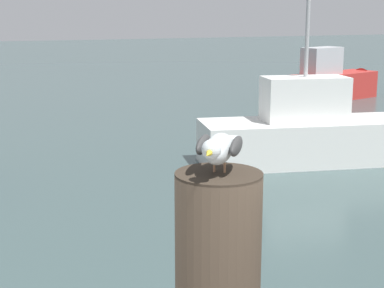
% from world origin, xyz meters
% --- Properties ---
extents(seagull, '(0.26, 0.35, 0.14)m').
position_xyz_m(seagull, '(0.90, -0.37, 2.60)').
color(seagull, tan).
rests_on(seagull, mooring_post).
extents(boat_red, '(4.63, 2.30, 1.81)m').
position_xyz_m(boat_red, '(12.43, 15.57, 0.61)').
color(boat_red, '#B72D28').
rests_on(boat_red, ground_plane).
extents(boat_white, '(6.20, 2.42, 4.52)m').
position_xyz_m(boat_white, '(7.60, 8.02, 0.56)').
color(boat_white, silver).
rests_on(boat_white, ground_plane).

